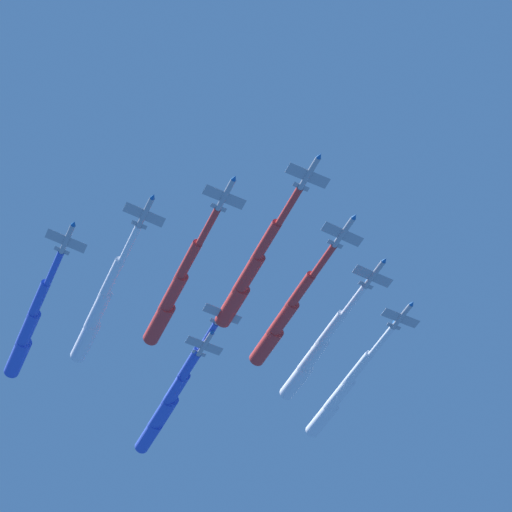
% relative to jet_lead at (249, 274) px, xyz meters
% --- Properties ---
extents(jet_lead, '(40.39, 40.00, 4.03)m').
position_rel_jet_lead_xyz_m(jet_lead, '(0.00, 0.00, 0.00)').
color(jet_lead, '#9EA3AD').
extents(jet_port_inner, '(38.08, 38.99, 4.13)m').
position_rel_jet_lead_xyz_m(jet_port_inner, '(-15.41, 1.34, -1.17)').
color(jet_port_inner, '#9EA3AD').
extents(jet_starboard_inner, '(40.92, 40.55, 4.04)m').
position_rel_jet_lead_xyz_m(jet_starboard_inner, '(0.81, -17.25, -0.08)').
color(jet_starboard_inner, '#9EA3AD').
extents(jet_port_mid, '(39.25, 39.68, 4.10)m').
position_rel_jet_lead_xyz_m(jet_port_mid, '(-33.09, 1.50, 0.75)').
color(jet_port_mid, '#9EA3AD').
extents(jet_starboard_mid, '(41.98, 42.47, 4.10)m').
position_rel_jet_lead_xyz_m(jet_starboard_mid, '(1.28, -35.36, 0.59)').
color(jet_starboard_mid, '#9EA3AD').
extents(jet_port_outer, '(41.36, 41.17, 3.99)m').
position_rel_jet_lead_xyz_m(jet_port_outer, '(-51.41, 1.10, 1.51)').
color(jet_port_outer, '#9EA3AD').
extents(jet_starboard_outer, '(40.09, 41.18, 4.09)m').
position_rel_jet_lead_xyz_m(jet_starboard_outer, '(3.65, -51.40, -1.24)').
color(jet_starboard_outer, '#9EA3AD').
extents(jet_trail_port, '(39.47, 39.71, 4.03)m').
position_rel_jet_lead_xyz_m(jet_trail_port, '(-30.94, -32.33, -0.28)').
color(jet_trail_port, '#9EA3AD').
extents(jet_trail_starboard, '(38.52, 39.37, 3.98)m').
position_rel_jet_lead_xyz_m(jet_trail_starboard, '(-38.23, -40.25, -1.07)').
color(jet_trail_starboard, '#9EA3AD').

